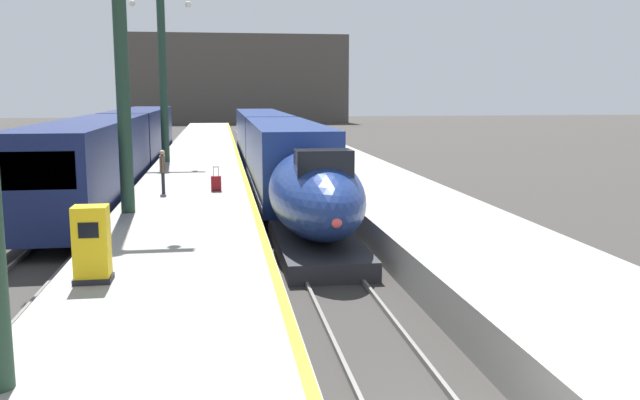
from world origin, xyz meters
The scene contains 15 objects.
platform_left centered at (-4.05, 24.75, 0.53)m, with size 4.80×110.00×1.05m, color gray.
platform_right centered at (4.05, 24.75, 0.53)m, with size 4.80×110.00×1.05m, color gray.
platform_left_safety_stripe centered at (-1.77, 24.75, 1.05)m, with size 0.20×107.80×0.01m, color yellow.
rail_main_left centered at (-0.75, 27.50, 0.06)m, with size 0.08×110.00×0.12m, color slate.
rail_main_right centered at (0.75, 27.50, 0.06)m, with size 0.08×110.00×0.12m, color slate.
rail_secondary_left centered at (-8.85, 27.50, 0.06)m, with size 0.08×110.00×0.12m, color slate.
rail_secondary_right centered at (-7.35, 27.50, 0.06)m, with size 0.08×110.00×0.12m, color slate.
highspeed_train_main centered at (0.00, 28.07, 1.92)m, with size 2.92×39.27×3.60m.
regional_train_adjacent centered at (-8.10, 30.54, 2.13)m, with size 2.85×36.60×3.80m.
station_column_mid centered at (-5.90, 14.98, 7.12)m, with size 4.00×0.68×10.22m.
station_column_far centered at (-5.90, 31.53, 6.81)m, with size 4.00×0.68×9.62m.
passenger_near_edge centered at (-5.08, 19.07, 2.04)m, with size 0.25×0.57×1.69m.
rolling_suitcase centered at (-3.05, 19.38, 1.35)m, with size 0.40×0.22×0.98m.
ticket_machine_yellow centered at (-5.55, 6.59, 1.79)m, with size 0.76×0.62×1.60m.
terminus_back_wall centered at (0.00, 102.00, 7.00)m, with size 36.00×2.00×14.00m, color #4C4742.
Camera 1 is at (-2.90, -7.60, 4.96)m, focal length 38.04 mm.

